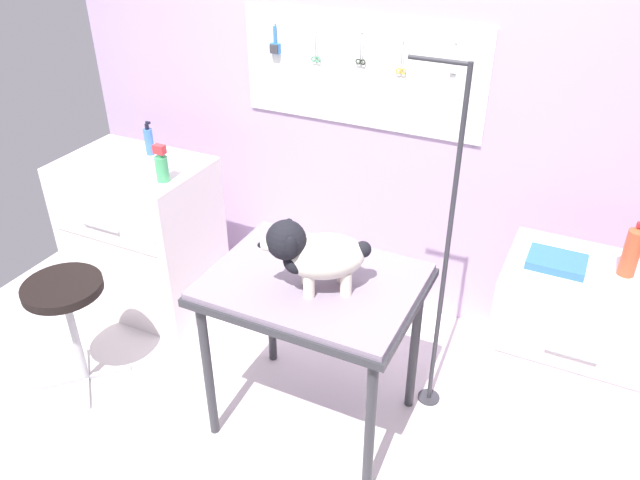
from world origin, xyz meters
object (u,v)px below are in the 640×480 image
Objects in this scene: grooming_table at (313,295)px; soda_bottle at (632,251)px; cabinet_right at (569,350)px; grooming_arm at (443,267)px; stool at (66,301)px; spray_bottle_short at (149,141)px; counter_left at (143,235)px; dog at (314,254)px.

soda_bottle is (1.18, 0.56, 0.23)m from grooming_table.
cabinet_right is at bearing 25.75° from grooming_table.
stool is at bearing -158.48° from grooming_arm.
stool is 2.49× the size of soda_bottle.
counter_left is at bearing -98.91° from spray_bottle_short.
stool is (-2.25, -0.80, 0.08)m from cabinet_right.
dog is at bearing -60.91° from grooming_table.
grooming_table reaches higher than stool.
grooming_table is 2.12× the size of dog.
dog is at bearing -150.48° from cabinet_right.
soda_bottle reaches higher than cabinet_right.
grooming_table is 4.61× the size of spray_bottle_short.
grooming_arm reaches higher than counter_left.
soda_bottle reaches higher than counter_left.
counter_left is (-1.33, 0.43, -0.28)m from grooming_table.
cabinet_right is 0.56m from soda_bottle.
grooming_table is 1.43m from counter_left.
counter_left reaches higher than grooming_table.
dog reaches higher than stool.
grooming_arm is 8.75× the size of spray_bottle_short.
grooming_table is 0.27m from dog.
soda_bottle is (1.14, 0.62, -0.03)m from dog.
counter_left is (-1.79, 0.07, -0.34)m from grooming_arm.
spray_bottle_short is (-1.35, 0.65, -0.00)m from dog.
dog is 1.49m from spray_bottle_short.
cabinet_right is 3.48× the size of soda_bottle.
cabinet_right is at bearing 29.52° from dog.
grooming_arm is 0.64m from dog.
spray_bottle_short is (-2.36, 0.07, 0.57)m from cabinet_right.
grooming_arm is 0.71m from cabinet_right.
dog is at bearing -151.40° from soda_bottle.
dog reaches higher than counter_left.
dog is 0.69× the size of stool.
grooming_arm is 1.99× the size of cabinet_right.
grooming_table is 1.25m from stool.
stool is at bearing -169.74° from dog.
grooming_table is 1.46× the size of stool.
soda_bottle is at bearing 19.60° from stool.
dog reaches higher than grooming_table.
counter_left reaches higher than cabinet_right.
cabinet_right is (1.05, 0.51, -0.31)m from grooming_table.
grooming_arm is 1.80m from spray_bottle_short.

